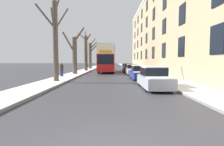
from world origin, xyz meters
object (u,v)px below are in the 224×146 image
object	(u,v)px
bare_tree_left_0	(56,38)
parked_car_1	(140,73)
parked_car_2	(133,70)
parked_car_3	(129,68)
double_decker_bus	(107,57)
pedestrian_left_sidewalk	(62,69)
bare_tree_left_1	(75,53)
parked_car_0	(154,78)
parked_car_4	(126,67)
bare_tree_left_2	(86,52)
bare_tree_left_3	(91,55)

from	to	relation	value
bare_tree_left_0	parked_car_1	size ratio (longest dim) A/B	1.98
parked_car_1	parked_car_2	world-z (taller)	parked_car_2
bare_tree_left_0	parked_car_3	world-z (taller)	bare_tree_left_0
parked_car_1	double_decker_bus	bearing A→B (deg)	108.19
double_decker_bus	pedestrian_left_sidewalk	distance (m)	11.30
bare_tree_left_0	parked_car_2	xyz separation A→B (m)	(7.81, 9.20, -3.26)
bare_tree_left_1	parked_car_0	bearing A→B (deg)	-56.27
parked_car_3	parked_car_4	world-z (taller)	parked_car_4
bare_tree_left_2	parked_car_4	xyz separation A→B (m)	(7.79, 3.33, -2.96)
parked_car_2	pedestrian_left_sidewalk	distance (m)	9.83
bare_tree_left_3	parked_car_3	distance (m)	13.69
double_decker_bus	parked_car_1	distance (m)	12.39
parked_car_0	parked_car_1	bearing A→B (deg)	90.00
bare_tree_left_1	parked_car_4	bearing A→B (deg)	56.05
parked_car_3	pedestrian_left_sidewalk	distance (m)	13.17
bare_tree_left_0	bare_tree_left_1	distance (m)	8.78
bare_tree_left_1	parked_car_3	xyz separation A→B (m)	(8.01, 5.71, -2.36)
double_decker_bus	parked_car_0	size ratio (longest dim) A/B	2.24
bare_tree_left_1	parked_car_3	bearing A→B (deg)	35.49
bare_tree_left_0	parked_car_3	xyz separation A→B (m)	(7.81, 14.44, -3.26)
double_decker_bus	parked_car_4	xyz separation A→B (m)	(3.82, 6.02, -1.83)
bare_tree_left_0	bare_tree_left_2	world-z (taller)	bare_tree_left_0
parked_car_2	parked_car_4	size ratio (longest dim) A/B	1.06
bare_tree_left_3	double_decker_bus	size ratio (longest dim) A/B	0.74
double_decker_bus	parked_car_4	bearing A→B (deg)	57.58
bare_tree_left_2	parked_car_3	bearing A→B (deg)	-20.14
parked_car_4	pedestrian_left_sidewalk	xyz separation A→B (m)	(-8.62, -16.14, 0.27)
bare_tree_left_2	parked_car_0	world-z (taller)	bare_tree_left_2
double_decker_bus	bare_tree_left_1	bearing A→B (deg)	-125.46
bare_tree_left_2	parked_car_3	world-z (taller)	bare_tree_left_2
parked_car_1	bare_tree_left_3	bearing A→B (deg)	109.42
bare_tree_left_0	pedestrian_left_sidewalk	bearing A→B (deg)	100.19
bare_tree_left_2	pedestrian_left_sidewalk	bearing A→B (deg)	-93.73
parked_car_4	parked_car_3	bearing A→B (deg)	-90.00
parked_car_2	bare_tree_left_3	bearing A→B (deg)	116.06
double_decker_bus	parked_car_1	size ratio (longest dim) A/B	2.28
bare_tree_left_1	bare_tree_left_3	xyz separation A→B (m)	(0.13, 16.57, 0.36)
parked_car_0	bare_tree_left_2	bearing A→B (deg)	110.75
parked_car_2	parked_car_4	distance (m)	11.42
bare_tree_left_0	parked_car_3	distance (m)	16.74
bare_tree_left_2	parked_car_0	bearing A→B (deg)	-69.25
pedestrian_left_sidewalk	double_decker_bus	bearing A→B (deg)	-146.28
bare_tree_left_2	pedestrian_left_sidewalk	distance (m)	13.11
bare_tree_left_2	parked_car_1	size ratio (longest dim) A/B	1.71
parked_car_3	bare_tree_left_2	bearing A→B (deg)	159.86
bare_tree_left_0	bare_tree_left_2	xyz separation A→B (m)	(0.03, 17.30, -0.28)
bare_tree_left_2	pedestrian_left_sidewalk	world-z (taller)	bare_tree_left_2
bare_tree_left_2	parked_car_2	xyz separation A→B (m)	(7.79, -8.09, -2.98)
parked_car_4	bare_tree_left_3	bearing A→B (deg)	149.27
bare_tree_left_3	parked_car_2	distance (m)	18.13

